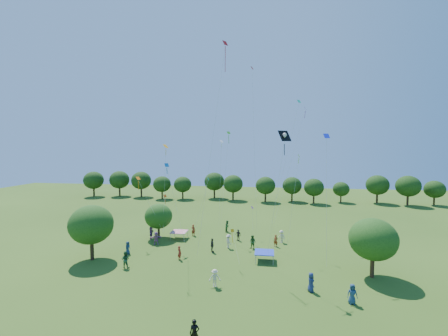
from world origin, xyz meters
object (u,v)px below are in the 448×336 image
(pirate_kite, at_px, (284,138))
(tent_red_stripe, at_px, (179,232))
(near_tree_east, at_px, (373,239))
(near_tree_north, at_px, (159,216))
(tent_blue, at_px, (264,252))
(red_high_kite, at_px, (220,83))
(near_tree_west, at_px, (91,225))
(man_in_black, at_px, (195,333))

(pirate_kite, bearing_deg, tent_red_stripe, 144.73)
(pirate_kite, bearing_deg, near_tree_east, 3.84)
(near_tree_north, xyz_separation_m, near_tree_east, (26.30, -9.46, 0.75))
(tent_blue, bearing_deg, red_high_kite, 159.98)
(near_tree_west, height_order, near_tree_north, near_tree_west)
(near_tree_west, distance_m, tent_red_stripe, 12.47)
(man_in_black, bearing_deg, tent_red_stripe, 99.29)
(near_tree_north, distance_m, pirate_kite, 22.83)
(near_tree_east, bearing_deg, tent_red_stripe, 157.89)
(near_tree_east, height_order, man_in_black, near_tree_east)
(red_high_kite, bearing_deg, tent_blue, -20.02)
(red_high_kite, bearing_deg, pirate_kite, -35.83)
(tent_blue, height_order, red_high_kite, red_high_kite)
(near_tree_west, bearing_deg, near_tree_north, 62.73)
(near_tree_east, bearing_deg, tent_blue, 165.95)
(near_tree_west, bearing_deg, near_tree_east, -0.46)
(near_tree_west, relative_size, tent_red_stripe, 2.94)
(near_tree_west, bearing_deg, pirate_kite, -2.23)
(red_high_kite, bearing_deg, near_tree_west, -162.97)
(near_tree_north, distance_m, tent_red_stripe, 3.76)
(tent_red_stripe, distance_m, pirate_kite, 21.82)
(near_tree_east, bearing_deg, man_in_black, -139.87)
(tent_red_stripe, bearing_deg, near_tree_east, -22.11)
(tent_red_stripe, bearing_deg, tent_blue, -28.61)
(tent_blue, distance_m, red_high_kite, 20.80)
(near_tree_north, bearing_deg, pirate_kite, -30.23)
(near_tree_east, distance_m, man_in_black, 20.35)
(near_tree_east, xyz_separation_m, man_in_black, (-15.38, -12.97, -3.03))
(near_tree_east, xyz_separation_m, pirate_kite, (-9.02, -0.61, 10.27))
(near_tree_west, bearing_deg, tent_blue, 7.04)
(near_tree_north, xyz_separation_m, red_high_kite, (9.88, -4.73, 17.81))
(tent_blue, bearing_deg, man_in_black, -105.81)
(near_tree_north, distance_m, red_high_kite, 20.91)
(near_tree_west, height_order, pirate_kite, pirate_kite)
(man_in_black, bearing_deg, near_tree_north, 105.97)
(red_high_kite, bearing_deg, man_in_black, -86.66)
(man_in_black, distance_m, pirate_kite, 19.24)
(near_tree_east, bearing_deg, pirate_kite, -176.16)
(tent_blue, bearing_deg, near_tree_west, -172.96)
(near_tree_west, relative_size, red_high_kite, 0.26)
(near_tree_west, distance_m, pirate_kite, 24.21)
(red_high_kite, bearing_deg, near_tree_east, -16.08)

